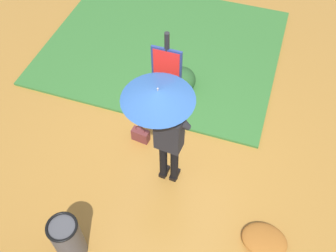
# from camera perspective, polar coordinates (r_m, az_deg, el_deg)

# --- Properties ---
(ground_plane) EXTENTS (18.00, 18.00, 0.00)m
(ground_plane) POSITION_cam_1_polar(r_m,az_deg,el_deg) (6.46, 0.03, -5.13)
(ground_plane) COLOR #B27A33
(grass_verge) EXTENTS (4.80, 4.00, 0.05)m
(grass_verge) POSITION_cam_1_polar(r_m,az_deg,el_deg) (8.37, -0.72, 11.80)
(grass_verge) COLOR #387533
(grass_verge) RESTS_ON ground_plane
(person_with_umbrella) EXTENTS (0.96, 0.96, 2.04)m
(person_with_umbrella) POSITION_cam_1_polar(r_m,az_deg,el_deg) (5.03, -0.75, 1.73)
(person_with_umbrella) COLOR black
(person_with_umbrella) RESTS_ON ground_plane
(info_sign_post) EXTENTS (0.44, 0.07, 2.30)m
(info_sign_post) POSITION_cam_1_polar(r_m,az_deg,el_deg) (5.60, -0.17, 6.71)
(info_sign_post) COLOR black
(info_sign_post) RESTS_ON ground_plane
(handbag) EXTENTS (0.31, 0.17, 0.37)m
(handbag) POSITION_cam_1_polar(r_m,az_deg,el_deg) (6.62, -4.10, -1.32)
(handbag) COLOR brown
(handbag) RESTS_ON ground_plane
(trash_bin) EXTENTS (0.42, 0.42, 0.83)m
(trash_bin) POSITION_cam_1_polar(r_m,az_deg,el_deg) (5.54, -14.64, -15.92)
(trash_bin) COLOR #4C4C51
(trash_bin) RESTS_ON ground_plane
(shrub_cluster) EXTENTS (0.60, 0.54, 0.49)m
(shrub_cluster) POSITION_cam_1_polar(r_m,az_deg,el_deg) (7.34, 1.80, 6.90)
(shrub_cluster) COLOR #285628
(shrub_cluster) RESTS_ON ground_plane
(leaf_pile_by_bench) EXTENTS (0.66, 0.52, 0.14)m
(leaf_pile_by_bench) POSITION_cam_1_polar(r_m,az_deg,el_deg) (5.91, 14.12, -16.09)
(leaf_pile_by_bench) COLOR #A86023
(leaf_pile_by_bench) RESTS_ON ground_plane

